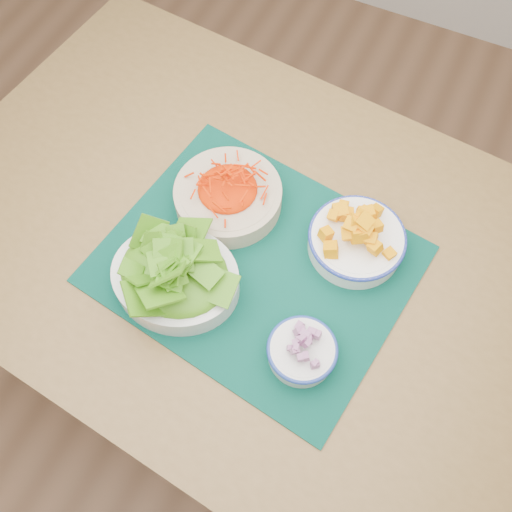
{
  "coord_description": "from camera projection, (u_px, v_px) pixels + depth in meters",
  "views": [
    {
      "loc": [
        0.57,
        -0.15,
        1.71
      ],
      "look_at": [
        0.36,
        0.29,
        0.78
      ],
      "focal_mm": 40.0,
      "sensor_mm": 36.0,
      "label": 1
    }
  ],
  "objects": [
    {
      "name": "ground",
      "position": [
        106.0,
        409.0,
        1.69
      ],
      "size": [
        4.0,
        4.0,
        0.0
      ],
      "primitive_type": "plane",
      "color": "#926647",
      "rests_on": "ground"
    },
    {
      "name": "placemat",
      "position": [
        256.0,
        264.0,
        1.08
      ],
      "size": [
        0.61,
        0.52,
        0.0
      ],
      "primitive_type": "cube",
      "rotation": [
        0.0,
        0.0,
        -0.14
      ],
      "color": "black",
      "rests_on": "table"
    },
    {
      "name": "carrot_bowl",
      "position": [
        228.0,
        193.0,
        1.1
      ],
      "size": [
        0.22,
        0.22,
        0.08
      ],
      "rotation": [
        0.0,
        0.0,
        -0.05
      ],
      "color": "#C2B090",
      "rests_on": "placemat"
    },
    {
      "name": "squash_bowl",
      "position": [
        358.0,
        236.0,
        1.05
      ],
      "size": [
        0.21,
        0.21,
        0.09
      ],
      "rotation": [
        0.0,
        0.0,
        0.22
      ],
      "color": "white",
      "rests_on": "placemat"
    },
    {
      "name": "lettuce_bowl",
      "position": [
        174.0,
        273.0,
        1.01
      ],
      "size": [
        0.26,
        0.23,
        0.11
      ],
      "rotation": [
        0.0,
        0.0,
        0.13
      ],
      "color": "silver",
      "rests_on": "placemat"
    },
    {
      "name": "table",
      "position": [
        251.0,
        260.0,
        1.18
      ],
      "size": [
        1.4,
        1.01,
        0.75
      ],
      "rotation": [
        0.0,
        0.0,
        -0.11
      ],
      "color": "brown",
      "rests_on": "ground"
    },
    {
      "name": "onion_bowl",
      "position": [
        302.0,
        350.0,
        0.97
      ],
      "size": [
        0.14,
        0.14,
        0.06
      ],
      "rotation": [
        0.0,
        0.0,
        -0.23
      ],
      "color": "silver",
      "rests_on": "placemat"
    }
  ]
}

